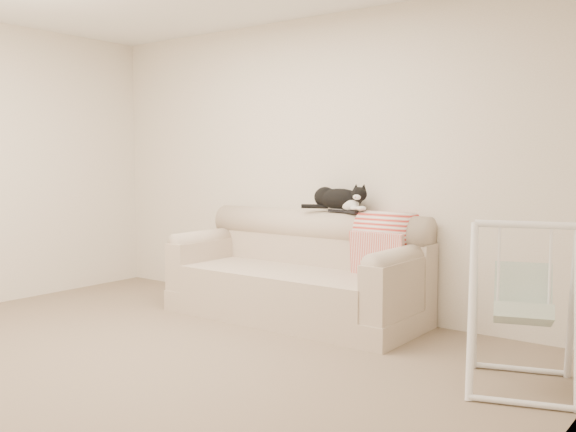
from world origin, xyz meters
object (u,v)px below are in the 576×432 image
(remote_a, at_px, (338,211))
(tuxedo_cat, at_px, (339,199))
(baby_swing, at_px, (523,305))
(sofa, at_px, (299,276))
(remote_b, at_px, (350,212))

(remote_a, bearing_deg, tuxedo_cat, 112.37)
(remote_a, relative_size, baby_swing, 0.18)
(sofa, height_order, tuxedo_cat, tuxedo_cat)
(sofa, distance_m, baby_swing, 2.15)
(sofa, distance_m, tuxedo_cat, 0.74)
(baby_swing, bearing_deg, remote_b, 154.12)
(tuxedo_cat, height_order, baby_swing, tuxedo_cat)
(sofa, bearing_deg, tuxedo_cat, 45.10)
(sofa, distance_m, remote_b, 0.71)
(remote_b, bearing_deg, remote_a, 170.51)
(remote_a, bearing_deg, baby_swing, -24.77)
(tuxedo_cat, distance_m, baby_swing, 2.07)
(remote_b, bearing_deg, sofa, -153.11)
(remote_a, height_order, remote_b, remote_a)
(remote_a, xyz_separation_m, baby_swing, (1.80, -0.83, -0.42))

